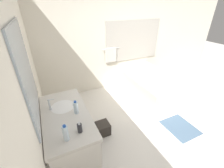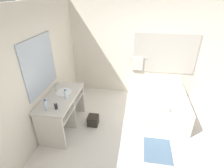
% 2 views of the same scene
% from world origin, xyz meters
% --- Properties ---
extents(ground_plane, '(16.00, 16.00, 0.00)m').
position_xyz_m(ground_plane, '(0.00, 0.00, 0.00)').
color(ground_plane, silver).
rests_on(ground_plane, ground).
extents(wall_back_with_blinds, '(7.40, 0.13, 2.70)m').
position_xyz_m(wall_back_with_blinds, '(0.01, 2.23, 1.35)').
color(wall_back_with_blinds, silver).
rests_on(wall_back_with_blinds, ground_plane).
extents(wall_left_with_mirror, '(0.08, 7.40, 2.70)m').
position_xyz_m(wall_left_with_mirror, '(-2.23, 0.01, 1.35)').
color(wall_left_with_mirror, silver).
rests_on(wall_left_with_mirror, ground_plane).
extents(vanity_counter, '(0.64, 1.30, 0.84)m').
position_xyz_m(vanity_counter, '(-1.86, 0.38, 0.61)').
color(vanity_counter, silver).
rests_on(vanity_counter, ground_plane).
extents(sink_faucet, '(0.09, 0.04, 0.18)m').
position_xyz_m(sink_faucet, '(-2.04, 0.55, 0.93)').
color(sink_faucet, silver).
rests_on(sink_faucet, vanity_counter).
extents(bathtub, '(1.06, 1.78, 0.72)m').
position_xyz_m(bathtub, '(0.42, 1.30, 0.33)').
color(bathtub, silver).
rests_on(bathtub, ground_plane).
extents(water_bottle_1, '(0.06, 0.06, 0.22)m').
position_xyz_m(water_bottle_1, '(-1.93, -0.12, 0.95)').
color(water_bottle_1, silver).
rests_on(water_bottle_1, vanity_counter).
extents(water_bottle_2, '(0.06, 0.06, 0.21)m').
position_xyz_m(water_bottle_2, '(-1.71, 0.31, 0.94)').
color(water_bottle_2, silver).
rests_on(water_bottle_2, vanity_counter).
extents(soap_dispenser, '(0.06, 0.06, 0.15)m').
position_xyz_m(soap_dispenser, '(-1.76, -0.07, 0.90)').
color(soap_dispenser, '#28282D').
rests_on(soap_dispenser, vanity_counter).
extents(waste_bin, '(0.24, 0.24, 0.24)m').
position_xyz_m(waste_bin, '(-1.23, 0.53, 0.12)').
color(waste_bin, '#2D2823').
rests_on(waste_bin, ground_plane).
extents(bath_mat, '(0.55, 0.64, 0.02)m').
position_xyz_m(bath_mat, '(0.24, -0.02, 0.01)').
color(bath_mat, slate).
rests_on(bath_mat, ground_plane).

